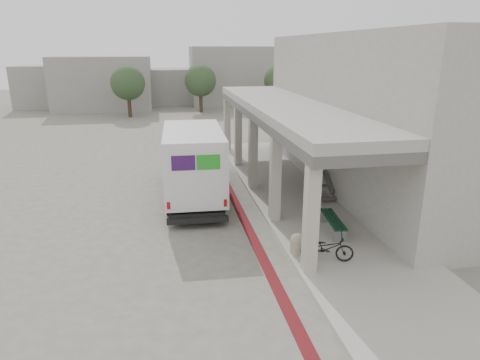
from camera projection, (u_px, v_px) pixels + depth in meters
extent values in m
plane|color=#636055|center=(222.00, 231.00, 15.57)|extent=(120.00, 120.00, 0.00)
cube|color=#5B1215|center=(239.00, 210.00, 17.62)|extent=(0.35, 40.00, 0.01)
cube|color=#A29C91|center=(326.00, 222.00, 16.23)|extent=(4.40, 28.00, 0.12)
cube|color=gray|center=(363.00, 112.00, 20.00)|extent=(4.30, 17.00, 7.00)
cube|color=#555350|center=(286.00, 114.00, 19.37)|extent=(3.40, 16.90, 0.35)
cube|color=gray|center=(286.00, 106.00, 19.26)|extent=(3.40, 16.90, 0.35)
cube|color=gray|center=(103.00, 83.00, 45.35)|extent=(10.00, 6.00, 5.50)
cube|color=gray|center=(169.00, 86.00, 50.52)|extent=(8.00, 6.00, 4.00)
cube|color=gray|center=(230.00, 76.00, 49.45)|extent=(9.00, 6.00, 6.50)
cube|color=gray|center=(51.00, 87.00, 47.31)|extent=(7.00, 5.00, 4.50)
cylinder|color=#38281C|center=(129.00, 104.00, 40.68)|extent=(0.36, 0.36, 2.40)
sphere|color=#2C4226|center=(128.00, 83.00, 40.09)|extent=(3.20, 3.20, 3.20)
cylinder|color=#38281C|center=(201.00, 100.00, 43.74)|extent=(0.36, 0.36, 2.40)
sphere|color=#2C4226|center=(200.00, 80.00, 43.15)|extent=(3.20, 3.20, 3.20)
cylinder|color=#38281C|center=(279.00, 100.00, 44.16)|extent=(0.36, 0.36, 2.40)
sphere|color=#2C4226|center=(280.00, 80.00, 43.56)|extent=(3.20, 3.20, 3.20)
cube|color=black|center=(194.00, 189.00, 19.00)|extent=(2.31, 6.95, 0.29)
cube|color=silver|center=(194.00, 160.00, 17.71)|extent=(2.54, 5.19, 2.56)
cube|color=silver|center=(191.00, 146.00, 20.96)|extent=(2.42, 1.95, 2.26)
cube|color=silver|center=(191.00, 157.00, 22.18)|extent=(2.18, 0.67, 0.79)
cube|color=black|center=(190.00, 132.00, 21.54)|extent=(2.18, 0.55, 1.03)
cube|color=black|center=(198.00, 220.00, 15.66)|extent=(2.27, 0.33, 0.18)
cube|color=#371151|center=(164.00, 147.00, 18.06)|extent=(0.07, 1.38, 0.74)
cube|color=#209521|center=(164.00, 156.00, 16.67)|extent=(0.07, 1.38, 0.74)
cube|color=#371151|center=(183.00, 163.00, 15.03)|extent=(0.84, 0.06, 0.54)
cube|color=#209521|center=(208.00, 162.00, 15.15)|extent=(0.84, 0.06, 0.54)
cylinder|color=black|center=(171.00, 173.00, 21.26)|extent=(0.31, 0.89, 0.88)
cylinder|color=black|center=(212.00, 171.00, 21.54)|extent=(0.31, 0.89, 0.88)
cylinder|color=black|center=(170.00, 204.00, 16.98)|extent=(0.31, 0.89, 0.88)
cylinder|color=black|center=(221.00, 202.00, 17.26)|extent=(0.31, 0.89, 0.88)
cube|color=slate|center=(340.00, 236.00, 14.39)|extent=(0.44, 0.14, 0.43)
cube|color=slate|center=(326.00, 216.00, 16.03)|extent=(0.44, 0.14, 0.43)
cube|color=#10321F|center=(329.00, 219.00, 15.13)|extent=(0.35, 2.06, 0.05)
cube|color=#10321F|center=(333.00, 219.00, 15.14)|extent=(0.35, 2.06, 0.05)
cube|color=#10321F|center=(337.00, 219.00, 15.15)|extent=(0.35, 2.06, 0.05)
cylinder|color=gray|center=(297.00, 246.00, 13.60)|extent=(0.44, 0.44, 0.44)
sphere|color=gray|center=(297.00, 240.00, 13.53)|extent=(0.44, 0.44, 0.44)
cylinder|color=gray|center=(311.00, 201.00, 17.69)|extent=(0.42, 0.42, 0.42)
sphere|color=gray|center=(311.00, 196.00, 17.63)|extent=(0.42, 0.42, 0.42)
cube|color=gray|center=(309.00, 186.00, 18.81)|extent=(0.44, 0.56, 0.88)
imported|color=black|center=(327.00, 248.00, 13.05)|extent=(1.71, 1.00, 0.85)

